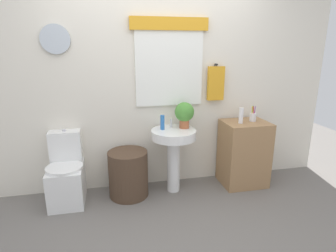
% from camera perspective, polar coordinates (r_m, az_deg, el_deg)
% --- Properties ---
extents(ground_plane, '(8.00, 8.00, 0.00)m').
position_cam_1_polar(ground_plane, '(2.71, 2.08, -21.89)').
color(ground_plane, slate).
extents(back_wall, '(4.40, 0.18, 2.60)m').
position_cam_1_polar(back_wall, '(3.28, -2.63, 9.73)').
color(back_wall, silver).
rests_on(back_wall, ground_plane).
extents(toilet, '(0.38, 0.51, 0.79)m').
position_cam_1_polar(toilet, '(3.29, -20.14, -9.52)').
color(toilet, white).
rests_on(toilet, ground_plane).
extents(laundry_hamper, '(0.45, 0.45, 0.53)m').
position_cam_1_polar(laundry_hamper, '(3.24, -8.17, -9.71)').
color(laundry_hamper, '#4C3828').
rests_on(laundry_hamper, ground_plane).
extents(pedestal_sink, '(0.51, 0.51, 0.76)m').
position_cam_1_polar(pedestal_sink, '(3.19, 1.16, -4.03)').
color(pedestal_sink, white).
rests_on(pedestal_sink, ground_plane).
extents(faucet, '(0.03, 0.03, 0.10)m').
position_cam_1_polar(faucet, '(3.23, 0.69, 0.61)').
color(faucet, silver).
rests_on(faucet, pedestal_sink).
extents(wooden_cabinet, '(0.53, 0.44, 0.80)m').
position_cam_1_polar(wooden_cabinet, '(3.55, 15.32, -5.42)').
color(wooden_cabinet, '#9E754C').
rests_on(wooden_cabinet, ground_plane).
extents(soap_bottle, '(0.05, 0.05, 0.17)m').
position_cam_1_polar(soap_bottle, '(3.13, -1.16, 0.75)').
color(soap_bottle, '#2D6BB7').
rests_on(soap_bottle, pedestal_sink).
extents(potted_plant, '(0.22, 0.22, 0.30)m').
position_cam_1_polar(potted_plant, '(3.18, 3.41, 2.67)').
color(potted_plant, '#AD5B38').
rests_on(potted_plant, pedestal_sink).
extents(lotion_bottle, '(0.05, 0.05, 0.18)m').
position_cam_1_polar(lotion_bottle, '(3.33, 14.83, 2.09)').
color(lotion_bottle, white).
rests_on(lotion_bottle, wooden_cabinet).
extents(toothbrush_cup, '(0.08, 0.08, 0.19)m').
position_cam_1_polar(toothbrush_cup, '(3.48, 17.07, 1.84)').
color(toothbrush_cup, silver).
rests_on(toothbrush_cup, wooden_cabinet).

